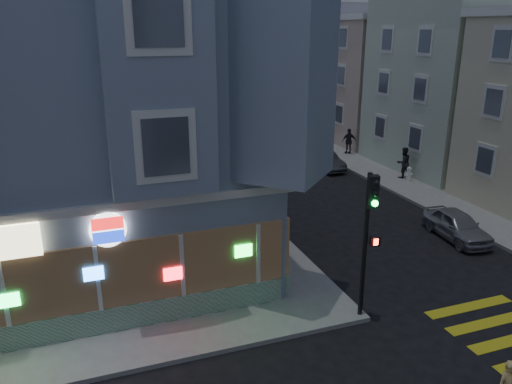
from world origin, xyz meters
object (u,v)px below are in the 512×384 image
street_tree_near (288,86)px  parked_car_d (252,130)px  parked_car_b (325,160)px  pedestrian_a (403,163)px  fire_hydrant (409,173)px  parked_car_a (457,225)px  parked_car_c (285,142)px  street_tree_far (256,77)px  pedestrian_b (349,141)px  traffic_signal (369,223)px  utility_pole (318,83)px

street_tree_near → parked_car_d: bearing=-164.0°
street_tree_near → parked_car_b: bearing=-101.7°
pedestrian_a → parked_car_b: 4.96m
parked_car_d → fire_hydrant: (4.33, -15.21, -0.04)m
parked_car_a → parked_car_c: bearing=97.6°
parked_car_c → pedestrian_a: bearing=-63.6°
street_tree_near → street_tree_far: size_ratio=1.00×
street_tree_far → street_tree_near: bearing=-90.0°
pedestrian_b → fire_hydrant: size_ratio=2.09×
parked_car_c → fire_hydrant: parked_car_c is taller
street_tree_far → traffic_signal: bearing=-104.7°
parked_car_c → fire_hydrant: bearing=-65.4°
pedestrian_a → parked_car_d: (-4.40, 14.52, -0.43)m
parked_car_a → fire_hydrant: size_ratio=4.24×
fire_hydrant → pedestrian_b: bearing=89.4°
parked_car_b → parked_car_a: bearing=-91.6°
pedestrian_b → parked_car_a: 14.82m
street_tree_near → parked_car_c: size_ratio=1.30×
street_tree_far → fire_hydrant: size_ratio=6.24×
utility_pole → street_tree_far: size_ratio=1.70×
parked_car_c → parked_car_d: size_ratio=0.90×
utility_pole → parked_car_b: bearing=-111.0°
street_tree_near → traffic_signal: 29.36m
utility_pole → pedestrian_a: 10.31m
pedestrian_b → pedestrian_a: bearing=98.0°
parked_car_c → fire_hydrant: (3.52, -10.01, 0.00)m
street_tree_far → pedestrian_a: (0.80, -23.56, -2.87)m
parked_car_c → parked_car_a: bearing=-82.9°
pedestrian_a → parked_car_d: 15.18m
utility_pole → parked_car_d: size_ratio=1.98×
pedestrian_a → parked_car_a: bearing=69.6°
street_tree_near → pedestrian_b: 9.68m
street_tree_far → pedestrian_b: street_tree_far is taller
street_tree_far → pedestrian_b: bearing=-87.3°
parked_car_c → pedestrian_b: bearing=-34.2°
pedestrian_a → street_tree_far: bearing=-87.9°
pedestrian_b → parked_car_d: size_ratio=0.39×
fire_hydrant → pedestrian_a: bearing=83.9°
pedestrian_a → traffic_signal: (-10.18, -12.26, 2.19)m
utility_pole → parked_car_d: utility_pole is taller
utility_pole → street_tree_far: (0.20, 14.00, -0.86)m
utility_pole → parked_car_c: bearing=-174.8°
street_tree_near → pedestrian_a: bearing=-87.1°
utility_pole → street_tree_far: utility_pole is taller
parked_car_b → utility_pole: bearing=66.4°
parked_car_d → traffic_signal: bearing=-95.5°
parked_car_b → fire_hydrant: (3.17, -4.41, 0.01)m
parked_car_b → pedestrian_b: bearing=36.5°
street_tree_near → parked_car_c: 7.61m
parked_car_d → fire_hydrant: parked_car_d is taller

